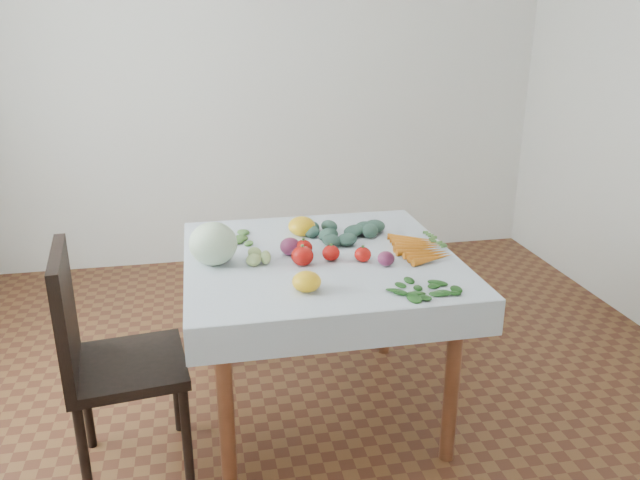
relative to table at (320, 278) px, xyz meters
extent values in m
plane|color=brown|center=(0.00, 0.00, -0.65)|extent=(4.00, 4.00, 0.00)
cube|color=white|center=(0.00, 2.00, 0.70)|extent=(4.00, 0.04, 2.70)
cube|color=brown|center=(0.00, 0.00, 0.08)|extent=(1.00, 1.00, 0.04)
cylinder|color=brown|center=(-0.44, -0.44, -0.30)|extent=(0.06, 0.06, 0.71)
cylinder|color=brown|center=(0.44, -0.44, -0.30)|extent=(0.06, 0.06, 0.71)
cylinder|color=brown|center=(-0.44, 0.44, -0.30)|extent=(0.06, 0.06, 0.71)
cylinder|color=brown|center=(0.44, 0.44, -0.30)|extent=(0.06, 0.06, 0.71)
cube|color=white|center=(0.00, 0.00, 0.10)|extent=(1.12, 1.12, 0.01)
cube|color=black|center=(-0.79, -0.24, -0.20)|extent=(0.47, 0.47, 0.04)
cube|color=black|center=(-0.98, -0.26, 0.05)|extent=(0.09, 0.43, 0.46)
cylinder|color=black|center=(-0.95, -0.44, -0.44)|extent=(0.04, 0.04, 0.43)
cylinder|color=black|center=(-0.59, -0.40, -0.44)|extent=(0.04, 0.04, 0.43)
cylinder|color=black|center=(-0.99, -0.08, -0.44)|extent=(0.04, 0.04, 0.43)
cylinder|color=black|center=(-0.63, -0.04, -0.44)|extent=(0.04, 0.04, 0.43)
ellipsoid|color=silver|center=(-0.44, -0.01, 0.19)|extent=(0.22, 0.22, 0.18)
ellipsoid|color=#BA100C|center=(-0.07, 0.02, 0.14)|extent=(0.08, 0.08, 0.07)
ellipsoid|color=#BA100C|center=(-0.09, -0.09, 0.14)|extent=(0.12, 0.12, 0.08)
ellipsoid|color=#BA100C|center=(0.03, -0.06, 0.13)|extent=(0.08, 0.08, 0.06)
ellipsoid|color=#BA100C|center=(0.16, -0.10, 0.13)|extent=(0.09, 0.09, 0.06)
ellipsoid|color=yellow|center=(-0.03, 0.27, 0.15)|extent=(0.13, 0.13, 0.09)
ellipsoid|color=yellow|center=(-0.12, -0.35, 0.14)|extent=(0.14, 0.14, 0.08)
ellipsoid|color=#5C1A3E|center=(-0.12, 0.04, 0.14)|extent=(0.11, 0.11, 0.07)
ellipsoid|color=#5C1A3E|center=(0.24, -0.16, 0.13)|extent=(0.08, 0.08, 0.06)
ellipsoid|color=#BADD7F|center=(-0.24, -0.02, 0.13)|extent=(0.05, 0.05, 0.05)
ellipsoid|color=#BADD7F|center=(-0.28, -0.01, 0.13)|extent=(0.05, 0.05, 0.05)
ellipsoid|color=#BADD7F|center=(-0.25, -0.07, 0.13)|extent=(0.05, 0.05, 0.05)
cone|color=orange|center=(0.43, 0.09, 0.12)|extent=(0.20, 0.11, 0.03)
cone|color=orange|center=(0.43, 0.06, 0.12)|extent=(0.20, 0.10, 0.03)
cone|color=orange|center=(0.43, 0.03, 0.12)|extent=(0.21, 0.08, 0.03)
cone|color=orange|center=(0.43, -0.01, 0.12)|extent=(0.21, 0.06, 0.03)
cone|color=orange|center=(0.43, -0.04, 0.12)|extent=(0.21, 0.05, 0.03)
cone|color=orange|center=(0.43, -0.07, 0.12)|extent=(0.21, 0.03, 0.03)
cone|color=orange|center=(0.43, -0.10, 0.12)|extent=(0.21, 0.05, 0.03)
cone|color=orange|center=(0.43, -0.14, 0.12)|extent=(0.21, 0.07, 0.03)
cone|color=orange|center=(0.43, -0.17, 0.12)|extent=(0.21, 0.09, 0.03)
ellipsoid|color=#315143|center=(0.17, 0.22, 0.13)|extent=(0.08, 0.08, 0.05)
ellipsoid|color=#315143|center=(0.12, 0.26, 0.13)|extent=(0.08, 0.08, 0.05)
ellipsoid|color=#315143|center=(0.14, 0.18, 0.13)|extent=(0.08, 0.08, 0.05)
ellipsoid|color=#315143|center=(0.20, 0.26, 0.13)|extent=(0.08, 0.08, 0.05)
ellipsoid|color=#315143|center=(0.06, 0.23, 0.13)|extent=(0.08, 0.08, 0.05)
ellipsoid|color=#315143|center=(0.21, 0.17, 0.13)|extent=(0.08, 0.08, 0.05)
ellipsoid|color=#315143|center=(0.14, 0.32, 0.13)|extent=(0.08, 0.08, 0.05)
ellipsoid|color=#315143|center=(0.06, 0.15, 0.13)|extent=(0.08, 0.08, 0.05)
ellipsoid|color=#315143|center=(0.28, 0.24, 0.13)|extent=(0.08, 0.08, 0.05)
ellipsoid|color=#315143|center=(0.02, 0.30, 0.13)|extent=(0.08, 0.08, 0.05)
ellipsoid|color=#315143|center=(0.18, 0.09, 0.13)|extent=(0.08, 0.08, 0.05)
ellipsoid|color=#315143|center=(0.24, 0.35, 0.13)|extent=(0.08, 0.08, 0.05)
ellipsoid|color=#21551A|center=(0.32, -0.44, 0.11)|extent=(0.06, 0.04, 0.01)
ellipsoid|color=#21551A|center=(0.29, -0.42, 0.11)|extent=(0.06, 0.04, 0.01)
ellipsoid|color=#21551A|center=(0.31, -0.47, 0.11)|extent=(0.06, 0.04, 0.01)
ellipsoid|color=#21551A|center=(0.33, -0.41, 0.11)|extent=(0.06, 0.04, 0.01)
ellipsoid|color=#21551A|center=(0.25, -0.44, 0.11)|extent=(0.06, 0.04, 0.01)
ellipsoid|color=#21551A|center=(0.35, -0.47, 0.11)|extent=(0.06, 0.04, 0.01)
ellipsoid|color=#21551A|center=(0.29, -0.38, 0.11)|extent=(0.06, 0.04, 0.01)
ellipsoid|color=#21551A|center=(0.26, -0.49, 0.11)|extent=(0.06, 0.04, 0.01)
ellipsoid|color=#21551A|center=(0.39, -0.42, 0.11)|extent=(0.06, 0.04, 0.01)
ellipsoid|color=#21551A|center=(0.22, -0.40, 0.11)|extent=(0.06, 0.04, 0.01)
ellipsoid|color=#21551A|center=(0.34, -0.52, 0.11)|extent=(0.06, 0.04, 0.01)
ellipsoid|color=#21551A|center=(0.34, -0.35, 0.11)|extent=(0.06, 0.04, 0.01)
ellipsoid|color=#21551A|center=(0.20, -0.48, 0.11)|extent=(0.06, 0.04, 0.01)
ellipsoid|color=#21551A|center=(0.43, -0.47, 0.11)|extent=(0.06, 0.04, 0.01)
ellipsoid|color=#53893E|center=(-0.37, 0.25, 0.11)|extent=(0.05, 0.05, 0.02)
ellipsoid|color=#53893E|center=(-0.40, 0.26, 0.11)|extent=(0.05, 0.05, 0.02)
ellipsoid|color=#53893E|center=(-0.38, 0.22, 0.11)|extent=(0.05, 0.05, 0.02)
ellipsoid|color=#53893E|center=(-0.35, 0.28, 0.11)|extent=(0.05, 0.05, 0.02)
ellipsoid|color=#53893E|center=(-0.44, 0.24, 0.11)|extent=(0.05, 0.05, 0.02)
ellipsoid|color=#53893E|center=(-0.33, 0.22, 0.11)|extent=(0.05, 0.05, 0.02)
ellipsoid|color=#53893E|center=(-0.40, 0.31, 0.11)|extent=(0.05, 0.05, 0.02)
ellipsoid|color=#53893E|center=(-0.42, 0.19, 0.11)|extent=(0.05, 0.05, 0.02)
ellipsoid|color=#53893E|center=(-0.29, 0.27, 0.11)|extent=(0.05, 0.05, 0.02)
ellipsoid|color=#53893E|center=(-0.48, 0.28, 0.11)|extent=(0.05, 0.05, 0.02)
camera|label=1|loc=(-0.48, -2.41, 1.05)|focal=35.00mm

